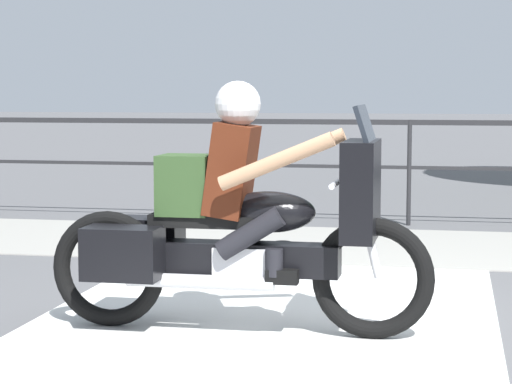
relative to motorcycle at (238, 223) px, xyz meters
name	(u,v)px	position (x,y,z in m)	size (l,w,h in m)	color
ground_plane	(373,327)	(0.84, 0.32, -0.71)	(120.00, 120.00, 0.00)	#565659
sidewalk_band	(401,246)	(0.84, 3.72, -0.70)	(44.00, 2.40, 0.01)	#99968E
crosswalk_band	(259,328)	(0.11, 0.12, -0.70)	(3.07, 6.00, 0.01)	silver
fence_railing	(410,142)	(0.84, 5.34, 0.24)	(36.00, 0.05, 1.21)	#232326
motorcycle	(238,223)	(0.00, 0.00, 0.00)	(2.48, 0.76, 1.60)	black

